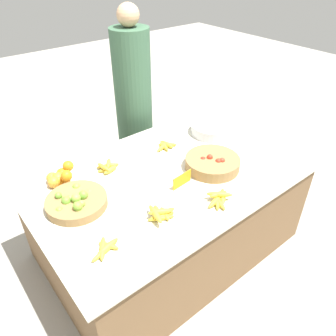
% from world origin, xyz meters
% --- Properties ---
extents(ground_plane, '(12.00, 12.00, 0.00)m').
position_xyz_m(ground_plane, '(0.00, 0.00, 0.00)').
color(ground_plane, '#A39E93').
extents(market_table, '(1.82, 1.20, 0.68)m').
position_xyz_m(market_table, '(0.00, 0.00, 0.34)').
color(market_table, brown).
rests_on(market_table, ground_plane).
extents(lime_bowl, '(0.36, 0.36, 0.10)m').
position_xyz_m(lime_bowl, '(-0.62, 0.09, 0.72)').
color(lime_bowl, olive).
rests_on(lime_bowl, market_table).
extents(tomato_basket, '(0.37, 0.37, 0.10)m').
position_xyz_m(tomato_basket, '(0.28, -0.13, 0.72)').
color(tomato_basket, olive).
rests_on(tomato_basket, market_table).
extents(orange_pile, '(0.20, 0.18, 0.12)m').
position_xyz_m(orange_pile, '(-0.59, 0.36, 0.73)').
color(orange_pile, orange).
rests_on(orange_pile, market_table).
extents(metal_bowl, '(0.35, 0.35, 0.08)m').
position_xyz_m(metal_bowl, '(0.64, 0.22, 0.72)').
color(metal_bowl, silver).
rests_on(metal_bowl, market_table).
extents(price_sign, '(0.16, 0.02, 0.09)m').
position_xyz_m(price_sign, '(-0.01, -0.15, 0.73)').
color(price_sign, orange).
rests_on(price_sign, market_table).
extents(banana_bunch_back_center, '(0.19, 0.15, 0.03)m').
position_xyz_m(banana_bunch_back_center, '(0.20, 0.28, 0.70)').
color(banana_bunch_back_center, gold).
rests_on(banana_bunch_back_center, market_table).
extents(banana_bunch_front_left, '(0.17, 0.14, 0.06)m').
position_xyz_m(banana_bunch_front_left, '(-0.29, 0.30, 0.71)').
color(banana_bunch_front_left, gold).
rests_on(banana_bunch_front_left, market_table).
extents(banana_bunch_middle_left, '(0.18, 0.15, 0.03)m').
position_xyz_m(banana_bunch_middle_left, '(-0.66, -0.31, 0.70)').
color(banana_bunch_middle_left, gold).
rests_on(banana_bunch_middle_left, market_table).
extents(banana_bunch_front_center, '(0.18, 0.17, 0.06)m').
position_xyz_m(banana_bunch_front_center, '(-0.29, -0.30, 0.71)').
color(banana_bunch_front_center, gold).
rests_on(banana_bunch_front_center, market_table).
extents(banana_bunch_middle_right, '(0.21, 0.17, 0.06)m').
position_xyz_m(banana_bunch_middle_right, '(0.06, -0.41, 0.71)').
color(banana_bunch_middle_right, gold).
rests_on(banana_bunch_middle_right, market_table).
extents(vendor_person, '(0.32, 0.32, 1.60)m').
position_xyz_m(vendor_person, '(0.34, 0.90, 0.74)').
color(vendor_person, '#385B42').
rests_on(vendor_person, ground_plane).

